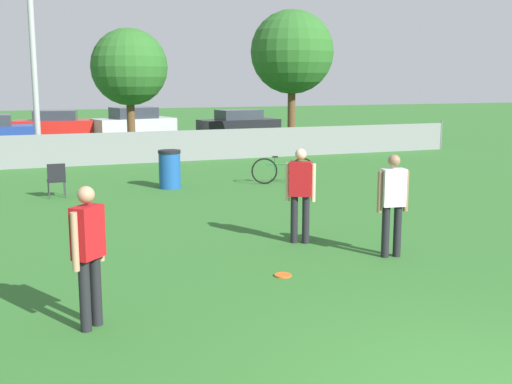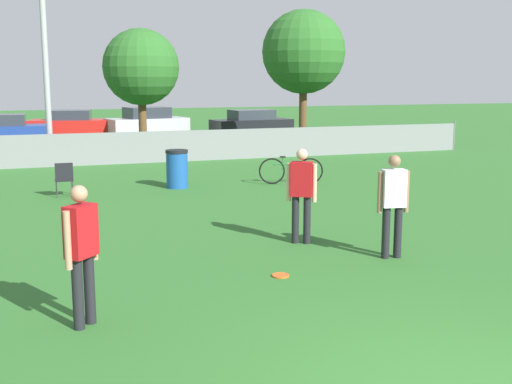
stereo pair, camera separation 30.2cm
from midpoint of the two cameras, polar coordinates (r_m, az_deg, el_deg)
fence_backline at (r=22.68m, az=-9.68°, el=3.93°), size 25.81×0.07×1.21m
light_pole at (r=23.19m, az=-18.09°, el=15.48°), size 0.90×0.36×9.06m
tree_near_pole at (r=26.11m, az=-9.86°, el=10.86°), size 3.01×3.01×4.87m
tree_far_right at (r=26.95m, az=4.58°, el=12.27°), size 3.42×3.42×5.71m
player_thrower_red at (r=11.35m, az=4.83°, el=0.21°), size 0.47×0.38×1.70m
player_defender_red at (r=7.72m, az=-14.16°, el=-4.74°), size 0.42×0.42×1.70m
player_receiver_white at (r=10.64m, az=12.89°, el=-0.67°), size 0.53×0.28×1.70m
frisbee_disc at (r=9.64m, az=3.11°, el=-7.42°), size 0.26×0.26×0.03m
folding_chair_sideline at (r=16.59m, az=-16.19°, el=1.26°), size 0.43×0.43×0.86m
bicycle_sideline at (r=17.93m, az=3.62°, el=1.91°), size 1.73×0.65×0.78m
trash_bin at (r=17.36m, az=-6.54°, el=2.07°), size 0.60×0.60×1.03m
parked_car_blue at (r=30.80m, az=-21.57°, el=5.15°), size 4.35×1.83×1.35m
parked_car_red at (r=34.24m, az=-15.94°, el=5.88°), size 4.22×2.46×1.35m
parked_car_silver at (r=33.63m, az=-9.40°, el=6.13°), size 4.31×2.63×1.48m
parked_car_dark at (r=33.37m, az=-0.13°, el=6.14°), size 4.30×2.14×1.34m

